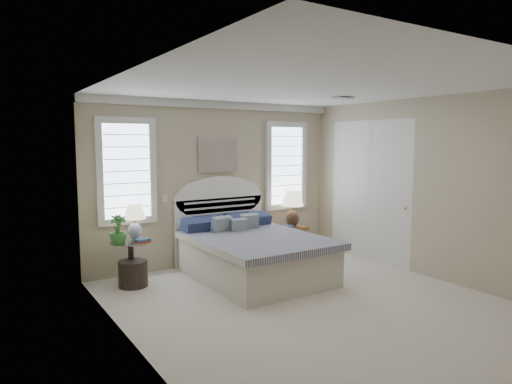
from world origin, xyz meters
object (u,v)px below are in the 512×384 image
object	(u,v)px
lamp_right	(292,205)
side_table_left	(131,258)
bed	(251,251)
floor_pot	(133,274)
lamp_left	(135,218)
nightstand_right	(292,234)

from	to	relation	value
lamp_right	side_table_left	bearing A→B (deg)	-178.39
bed	floor_pot	distance (m)	1.74
bed	lamp_left	world-z (taller)	bed
lamp_left	floor_pot	bearing A→B (deg)	-117.92
bed	nightstand_right	bearing A→B (deg)	28.03
bed	lamp_right	xyz separation A→B (m)	(1.30, 0.68, 0.54)
bed	lamp_right	world-z (taller)	bed
bed	lamp_left	xyz separation A→B (m)	(-1.55, 0.68, 0.56)
side_table_left	lamp_left	size ratio (longest dim) A/B	1.22
floor_pot	lamp_left	distance (m)	0.80
lamp_right	nightstand_right	bearing A→B (deg)	88.76
bed	side_table_left	size ratio (longest dim) A/B	3.61
lamp_left	bed	bearing A→B (deg)	-23.76
bed	nightstand_right	xyz separation A→B (m)	(1.30, 0.69, 0.00)
nightstand_right	lamp_right	world-z (taller)	lamp_right
bed	side_table_left	world-z (taller)	bed
side_table_left	nightstand_right	distance (m)	2.95
side_table_left	lamp_left	bearing A→B (deg)	43.35
bed	floor_pot	xyz separation A→B (m)	(-1.67, 0.47, -0.20)
side_table_left	lamp_right	xyz separation A→B (m)	(2.95, 0.08, 0.54)
floor_pot	lamp_right	size ratio (longest dim) A/B	0.63
bed	nightstand_right	size ratio (longest dim) A/B	4.29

